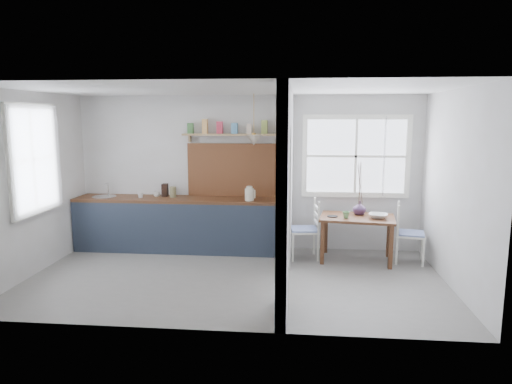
# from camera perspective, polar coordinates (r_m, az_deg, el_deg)

# --- Properties ---
(floor) EXTENTS (5.80, 3.20, 0.01)m
(floor) POSITION_cam_1_polar(r_m,az_deg,el_deg) (6.52, -2.62, -10.72)
(floor) COLOR slate
(floor) RESTS_ON ground
(ceiling) EXTENTS (5.80, 3.20, 0.01)m
(ceiling) POSITION_cam_1_polar(r_m,az_deg,el_deg) (6.14, -2.80, 12.73)
(ceiling) COLOR beige
(ceiling) RESTS_ON walls
(walls) EXTENTS (5.81, 3.21, 2.60)m
(walls) POSITION_cam_1_polar(r_m,az_deg,el_deg) (6.20, -2.70, 0.64)
(walls) COLOR beige
(walls) RESTS_ON floor
(partition) EXTENTS (0.12, 3.20, 2.60)m
(partition) POSITION_cam_1_polar(r_m,az_deg,el_deg) (6.18, 3.81, 2.02)
(partition) COLOR beige
(partition) RESTS_ON floor
(kitchen_window) EXTENTS (0.10, 1.16, 1.50)m
(kitchen_window) POSITION_cam_1_polar(r_m,az_deg,el_deg) (7.15, -26.19, 3.68)
(kitchen_window) COLOR white
(kitchen_window) RESTS_ON walls
(nook_window) EXTENTS (1.76, 0.10, 1.30)m
(nook_window) POSITION_cam_1_polar(r_m,az_deg,el_deg) (7.71, 12.37, 4.38)
(nook_window) COLOR white
(nook_window) RESTS_ON walls
(counter) EXTENTS (3.50, 0.60, 0.90)m
(counter) POSITION_cam_1_polar(r_m,az_deg,el_deg) (7.86, -9.48, -3.88)
(counter) COLOR brown
(counter) RESTS_ON floor
(sink) EXTENTS (0.40, 0.40, 0.02)m
(sink) POSITION_cam_1_polar(r_m,az_deg,el_deg) (8.18, -18.44, -0.62)
(sink) COLOR silver
(sink) RESTS_ON counter
(backsplash) EXTENTS (1.65, 0.03, 0.90)m
(backsplash) POSITION_cam_1_polar(r_m,az_deg,el_deg) (7.77, -2.57, 2.77)
(backsplash) COLOR brown
(backsplash) RESTS_ON walls
(shelf) EXTENTS (1.75, 0.20, 0.21)m
(shelf) POSITION_cam_1_polar(r_m,az_deg,el_deg) (7.64, -2.69, 7.56)
(shelf) COLOR tan
(shelf) RESTS_ON walls
(pendant_lamp) EXTENTS (0.26, 0.26, 0.16)m
(pendant_lamp) POSITION_cam_1_polar(r_m,az_deg,el_deg) (7.26, -0.27, 6.52)
(pendant_lamp) COLOR beige
(pendant_lamp) RESTS_ON ceiling
(utensil_rail) EXTENTS (0.02, 0.50, 0.02)m
(utensil_rail) POSITION_cam_1_polar(r_m,az_deg,el_deg) (7.02, 3.27, 2.88)
(utensil_rail) COLOR silver
(utensil_rail) RESTS_ON partition
(dining_table) EXTENTS (1.22, 0.90, 0.71)m
(dining_table) POSITION_cam_1_polar(r_m,az_deg,el_deg) (7.37, 12.44, -5.70)
(dining_table) COLOR brown
(dining_table) RESTS_ON floor
(chair_left) EXTENTS (0.49, 0.49, 0.95)m
(chair_left) POSITION_cam_1_polar(r_m,az_deg,el_deg) (7.32, 6.02, -4.63)
(chair_left) COLOR white
(chair_left) RESTS_ON floor
(chair_right) EXTENTS (0.50, 0.50, 0.93)m
(chair_right) POSITION_cam_1_polar(r_m,az_deg,el_deg) (7.47, 18.74, -4.90)
(chair_right) COLOR white
(chair_right) RESTS_ON floor
(kettle) EXTENTS (0.22, 0.19, 0.23)m
(kettle) POSITION_cam_1_polar(r_m,az_deg,el_deg) (7.38, -0.83, -0.17)
(kettle) COLOR silver
(kettle) RESTS_ON counter
(mug_a) EXTENTS (0.12, 0.12, 0.10)m
(mug_a) POSITION_cam_1_polar(r_m,az_deg,el_deg) (7.89, -14.24, -0.36)
(mug_a) COLOR silver
(mug_a) RESTS_ON counter
(mug_b) EXTENTS (0.12, 0.12, 0.09)m
(mug_b) POSITION_cam_1_polar(r_m,az_deg,el_deg) (7.92, -12.31, -0.28)
(mug_b) COLOR silver
(mug_b) RESTS_ON counter
(knife_block) EXTENTS (0.11, 0.14, 0.21)m
(knife_block) POSITION_cam_1_polar(r_m,az_deg,el_deg) (7.93, -11.31, 0.23)
(knife_block) COLOR black
(knife_block) RESTS_ON counter
(jar) EXTENTS (0.13, 0.13, 0.18)m
(jar) POSITION_cam_1_polar(r_m,az_deg,el_deg) (7.83, -10.35, 0.00)
(jar) COLOR olive
(jar) RESTS_ON counter
(towel_magenta) EXTENTS (0.02, 0.03, 0.60)m
(towel_magenta) POSITION_cam_1_polar(r_m,az_deg,el_deg) (7.30, 2.97, -6.26)
(towel_magenta) COLOR #BD166D
(towel_magenta) RESTS_ON counter
(towel_orange) EXTENTS (0.02, 0.03, 0.53)m
(towel_orange) POSITION_cam_1_polar(r_m,az_deg,el_deg) (7.29, 2.96, -6.48)
(towel_orange) COLOR #BE812B
(towel_orange) RESTS_ON counter
(bowl) EXTENTS (0.34, 0.34, 0.07)m
(bowl) POSITION_cam_1_polar(r_m,az_deg,el_deg) (7.25, 15.03, -2.90)
(bowl) COLOR silver
(bowl) RESTS_ON dining_table
(table_cup) EXTENTS (0.13, 0.13, 0.10)m
(table_cup) POSITION_cam_1_polar(r_m,az_deg,el_deg) (7.13, 11.19, -2.83)
(table_cup) COLOR #62995B
(table_cup) RESTS_ON dining_table
(plate) EXTENTS (0.19, 0.19, 0.01)m
(plate) POSITION_cam_1_polar(r_m,az_deg,el_deg) (7.20, 9.52, -3.01)
(plate) COLOR black
(plate) RESTS_ON dining_table
(vase) EXTENTS (0.26, 0.26, 0.22)m
(vase) POSITION_cam_1_polar(r_m,az_deg,el_deg) (7.42, 12.80, -1.95)
(vase) COLOR #432B4D
(vase) RESTS_ON dining_table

